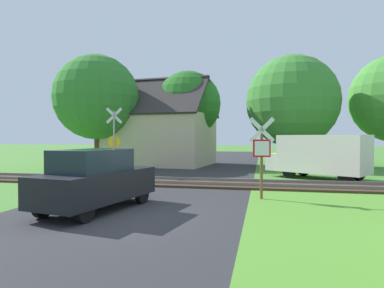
# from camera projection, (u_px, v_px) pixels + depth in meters

# --- Properties ---
(ground_plane) EXTENTS (160.00, 160.00, 0.00)m
(ground_plane) POSITION_uv_depth(u_px,v_px,m) (115.00, 217.00, 9.09)
(ground_plane) COLOR #4C8433
(road_asphalt) EXTENTS (6.79, 80.00, 0.01)m
(road_asphalt) POSITION_uv_depth(u_px,v_px,m) (141.00, 203.00, 11.05)
(road_asphalt) COLOR #2D2D30
(road_asphalt) RESTS_ON ground
(rail_track) EXTENTS (60.00, 2.60, 0.22)m
(rail_track) POSITION_uv_depth(u_px,v_px,m) (177.00, 182.00, 15.63)
(rail_track) COLOR #422D1E
(rail_track) RESTS_ON ground
(stop_sign_near) EXTENTS (0.87, 0.19, 2.82)m
(stop_sign_near) POSITION_uv_depth(u_px,v_px,m) (262.00, 152.00, 11.73)
(stop_sign_near) COLOR brown
(stop_sign_near) RESTS_ON ground
(crossing_sign_far) EXTENTS (0.86, 0.25, 3.73)m
(crossing_sign_far) POSITION_uv_depth(u_px,v_px,m) (114.00, 138.00, 18.38)
(crossing_sign_far) COLOR #9E9EA5
(crossing_sign_far) RESTS_ON ground
(house) EXTENTS (8.67, 7.21, 6.71)m
(house) POSITION_uv_depth(u_px,v_px,m) (159.00, 137.00, 26.48)
(house) COLOR #C6B293
(house) RESTS_ON ground
(tree_left) EXTENTS (6.11, 6.11, 8.06)m
(tree_left) POSITION_uv_depth(u_px,v_px,m) (96.00, 97.00, 24.66)
(tree_left) COLOR #513823
(tree_left) RESTS_ON ground
(tree_right) EXTENTS (6.53, 6.53, 7.94)m
(tree_right) POSITION_uv_depth(u_px,v_px,m) (292.00, 101.00, 24.28)
(tree_right) COLOR #513823
(tree_right) RESTS_ON ground
(tree_center) EXTENTS (5.11, 5.11, 7.27)m
(tree_center) POSITION_uv_depth(u_px,v_px,m) (188.00, 104.00, 26.63)
(tree_center) COLOR #513823
(tree_center) RESTS_ON ground
(mail_truck) EXTENTS (5.11, 4.23, 2.24)m
(mail_truck) POSITION_uv_depth(u_px,v_px,m) (319.00, 155.00, 17.33)
(mail_truck) COLOR silver
(mail_truck) RESTS_ON ground
(parked_car) EXTENTS (2.38, 4.24, 1.78)m
(parked_car) POSITION_uv_depth(u_px,v_px,m) (96.00, 180.00, 9.94)
(parked_car) COLOR black
(parked_car) RESTS_ON ground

